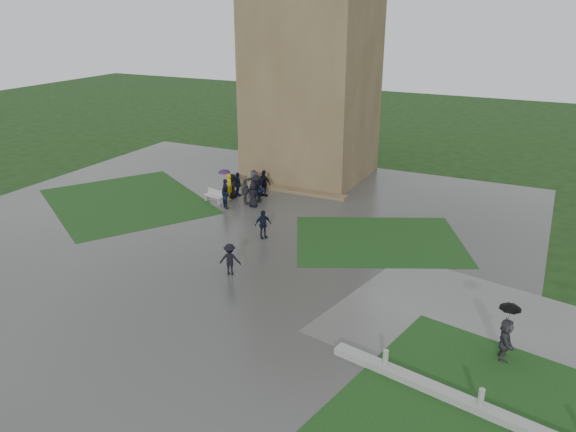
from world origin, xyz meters
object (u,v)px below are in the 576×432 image
at_px(pedestrian_near, 230,259).
at_px(pedestrian_path, 506,333).
at_px(bench, 214,196).
at_px(pedestrian_mid, 263,224).
at_px(tower, 313,53).

bearing_deg(pedestrian_near, pedestrian_path, 153.09).
xyz_separation_m(bench, pedestrian_path, (19.13, -10.07, 0.65)).
bearing_deg(pedestrian_mid, pedestrian_path, -77.74).
xyz_separation_m(bench, pedestrian_mid, (5.76, -3.92, 0.39)).
height_order(tower, bench, tower).
bearing_deg(tower, pedestrian_near, -79.14).
relative_size(pedestrian_mid, pedestrian_path, 0.71).
height_order(bench, pedestrian_near, pedestrian_near).
distance_m(pedestrian_near, pedestrian_path, 12.76).
bearing_deg(bench, pedestrian_path, -16.28).
height_order(pedestrian_mid, pedestrian_near, pedestrian_mid).
distance_m(pedestrian_mid, pedestrian_near, 4.68).
distance_m(bench, pedestrian_mid, 6.97).
bearing_deg(pedestrian_mid, tower, 48.63).
distance_m(bench, pedestrian_path, 21.62).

